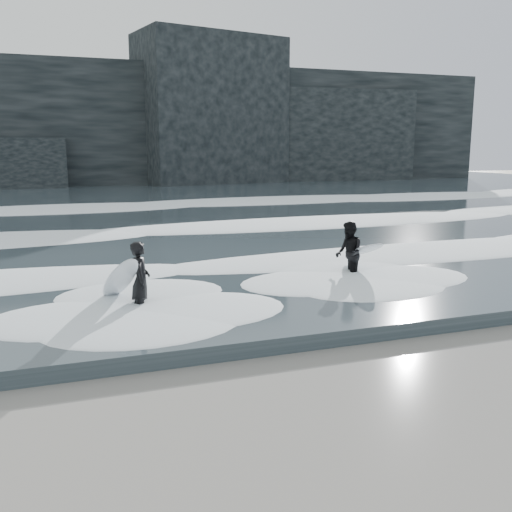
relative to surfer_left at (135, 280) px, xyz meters
name	(u,v)px	position (x,y,z in m)	size (l,w,h in m)	color
ground	(431,433)	(2.70, -5.90, -0.79)	(120.00, 120.00, 0.00)	olive
sea	(128,202)	(2.70, 23.10, -0.64)	(90.00, 52.00, 0.30)	#313D43
headland	(100,127)	(2.70, 40.10, 4.21)	(70.00, 9.00, 10.00)	black
foam_near	(222,261)	(2.70, 3.10, -0.39)	(60.00, 3.20, 0.20)	white
foam_mid	(170,226)	(2.70, 10.10, -0.37)	(60.00, 4.00, 0.24)	white
foam_far	(137,203)	(2.70, 19.10, -0.34)	(60.00, 4.80, 0.30)	white
surfer_left	(135,280)	(0.00, 0.00, 0.00)	(1.05, 1.87, 1.56)	black
surfer_right	(351,253)	(5.44, 1.09, 0.02)	(1.26, 2.15, 1.59)	black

